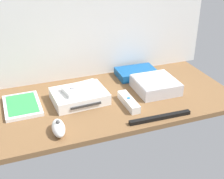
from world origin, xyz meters
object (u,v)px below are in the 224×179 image
game_console (79,96)px  remote_classic_pad (82,88)px  game_case (22,105)px  remote_nunchuk (58,128)px  remote_wand (129,102)px  network_router (136,73)px  sensor_bar (160,117)px  mini_computer (156,85)px

game_console → remote_classic_pad: remote_classic_pad is taller
game_case → remote_nunchuk: bearing=-66.4°
remote_wand → game_case: bearing=161.8°
game_case → network_router: 54.18cm
game_console → sensor_bar: size_ratio=0.91×
network_router → sensor_bar: (-7.07, -36.72, -1.00)cm
remote_wand → sensor_bar: bearing=-62.5°
remote_nunchuk → game_console: bearing=61.0°
game_console → mini_computer: mini_computer is taller
remote_nunchuk → remote_classic_pad: (13.44, 19.03, 3.37)cm
game_console → remote_nunchuk: 22.46cm
game_console → network_router: size_ratio=1.19×
mini_computer → remote_wand: (-15.58, -7.22, -1.13)cm
remote_wand → mini_computer: bearing=24.9°
game_case → remote_wand: bearing=-18.9°
remote_nunchuk → remote_wand: bearing=21.0°
network_router → sensor_bar: bearing=-99.4°
sensor_bar → remote_nunchuk: bearing=174.7°
mini_computer → game_console: bearing=175.3°
remote_nunchuk → remote_classic_pad: remote_classic_pad is taller
mini_computer → remote_classic_pad: size_ratio=1.11×
game_console → sensor_bar: 33.33cm
mini_computer → network_router: bearing=95.8°
network_router → remote_wand: same height
game_case → remote_classic_pad: 23.85cm
remote_nunchuk → remote_classic_pad: bearing=59.0°
mini_computer → remote_classic_pad: 31.80cm
game_console → remote_nunchuk: remote_nunchuk is taller
remote_classic_pad → remote_nunchuk: bearing=-135.7°
game_case → remote_wand: (39.20, -12.93, 0.75)cm
game_case → remote_classic_pad: bearing=-7.4°
game_case → network_router: (53.12, 10.59, 0.94)cm
network_router → remote_classic_pad: (-29.90, -13.35, 3.71)cm
mini_computer → remote_nunchuk: (-44.99, -16.08, -0.60)cm
network_router → remote_wand: (-13.93, -23.52, -0.19)cm
game_console → remote_nunchuk: (-12.31, -18.79, -0.16)cm
remote_nunchuk → remote_classic_pad: size_ratio=0.66×
remote_wand → remote_classic_pad: 19.33cm
mini_computer → game_case: 55.10cm
sensor_bar → game_case: bearing=151.9°
mini_computer → sensor_bar: size_ratio=0.72×
remote_wand → sensor_bar: remote_wand is taller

